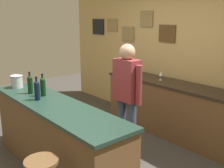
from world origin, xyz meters
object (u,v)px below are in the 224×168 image
Objects in this scene: ice_bucket at (17,81)px; wine_bottle_b at (43,86)px; wine_bottle_c at (37,90)px; bartender at (127,95)px; wine_bottle_a at (30,84)px; wine_glass_a at (161,74)px.

wine_bottle_b is at bearing 8.54° from ice_bucket.
wine_bottle_c is at bearing -3.09° from ice_bucket.
wine_bottle_b reaches higher than ice_bucket.
ice_bucket is at bearing -145.54° from bartender.
ice_bucket is at bearing -171.46° from wine_bottle_b.
wine_bottle_a is at bearing -160.15° from wine_bottle_b.
bartender is 1.19m from wine_glass_a.
wine_bottle_b is at bearing 19.85° from wine_bottle_a.
bartender is at bearing 34.46° from ice_bucket.
wine_bottle_b is 1.00× the size of wine_bottle_c.
ice_bucket is at bearing 176.91° from wine_bottle_c.
wine_bottle_a is 2.16m from wine_glass_a.
wine_glass_a is (-0.36, 1.14, 0.07)m from bartender.
bartender is at bearing 49.49° from wine_bottle_b.
bartender is at bearing 44.46° from wine_bottle_a.
wine_bottle_a is at bearing 169.92° from wine_bottle_c.
bartender is 5.29× the size of wine_bottle_b.
wine_bottle_b is 1.63× the size of ice_bucket.
ice_bucket is (-0.66, -0.10, -0.04)m from wine_bottle_b.
bartender is at bearing 58.46° from wine_bottle_c.
wine_bottle_a is 0.44m from ice_bucket.
bartender is 5.29× the size of wine_bottle_a.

